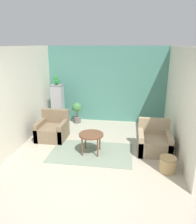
# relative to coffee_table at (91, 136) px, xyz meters

# --- Properties ---
(ground_plane) EXTENTS (20.00, 20.00, 0.00)m
(ground_plane) POSITION_rel_coffee_table_xyz_m (0.08, -1.31, -0.46)
(ground_plane) COLOR #B2A893
(ground_plane) RESTS_ON ground
(wall_back_accent) EXTENTS (4.14, 0.06, 2.58)m
(wall_back_accent) POSITION_rel_coffee_table_xyz_m (0.08, 2.51, 0.83)
(wall_back_accent) COLOR #4C897A
(wall_back_accent) RESTS_ON ground_plane
(wall_left) EXTENTS (0.06, 3.79, 2.58)m
(wall_left) POSITION_rel_coffee_table_xyz_m (-1.96, 0.59, 0.83)
(wall_left) COLOR beige
(wall_left) RESTS_ON ground_plane
(wall_right) EXTENTS (0.06, 3.79, 2.58)m
(wall_right) POSITION_rel_coffee_table_xyz_m (2.12, 0.59, 0.83)
(wall_right) COLOR beige
(wall_right) RESTS_ON ground_plane
(area_rug) EXTENTS (2.04, 1.28, 0.01)m
(area_rug) POSITION_rel_coffee_table_xyz_m (-0.00, 0.00, -0.45)
(area_rug) COLOR gray
(area_rug) RESTS_ON ground_plane
(coffee_table) EXTENTS (0.61, 0.61, 0.52)m
(coffee_table) POSITION_rel_coffee_table_xyz_m (0.00, 0.00, 0.00)
(coffee_table) COLOR brown
(coffee_table) RESTS_ON ground_plane
(armchair_left) EXTENTS (0.80, 0.80, 0.79)m
(armchair_left) POSITION_rel_coffee_table_xyz_m (-1.26, 0.71, -0.20)
(armchair_left) COLOR #7A664C
(armchair_left) RESTS_ON ground_plane
(armchair_right) EXTENTS (0.80, 0.80, 0.79)m
(armchair_right) POSITION_rel_coffee_table_xyz_m (1.55, 0.32, -0.20)
(armchair_right) COLOR #9E896B
(armchair_right) RESTS_ON ground_plane
(birdcage) EXTENTS (0.48, 0.48, 1.33)m
(birdcage) POSITION_rel_coffee_table_xyz_m (-1.52, 2.02, 0.18)
(birdcage) COLOR slate
(birdcage) RESTS_ON ground_plane
(parrot) EXTENTS (0.14, 0.25, 0.30)m
(parrot) POSITION_rel_coffee_table_xyz_m (-1.52, 2.03, 1.00)
(parrot) COLOR #1E842D
(parrot) RESTS_ON birdcage
(potted_plant) EXTENTS (0.34, 0.31, 0.71)m
(potted_plant) POSITION_rel_coffee_table_xyz_m (-0.88, 2.10, -0.01)
(potted_plant) COLOR #66605B
(potted_plant) RESTS_ON ground_plane
(wicker_basket) EXTENTS (0.36, 0.36, 0.33)m
(wicker_basket) POSITION_rel_coffee_table_xyz_m (1.76, -0.58, -0.28)
(wicker_basket) COLOR tan
(wicker_basket) RESTS_ON ground_plane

